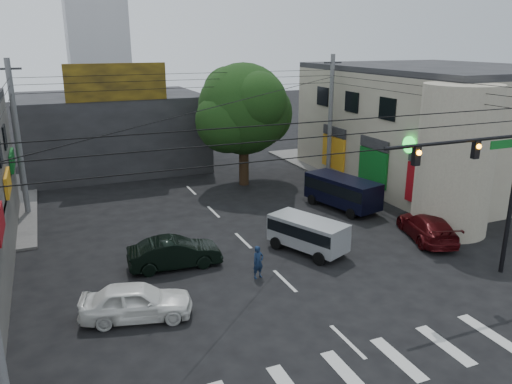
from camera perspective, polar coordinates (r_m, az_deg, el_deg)
ground at (r=20.71m, az=5.80°, el=-12.41°), size 160.00×160.00×0.00m
sidewalk_far_right at (r=44.28m, az=15.24°, el=3.23°), size 16.00×16.00×0.15m
building_right at (r=39.81m, az=20.09°, el=7.08°), size 14.00×18.00×8.00m
corner_column at (r=28.67m, az=21.79°, el=3.40°), size 4.00×4.00×8.00m
building_far at (r=42.62m, az=-16.12°, el=6.67°), size 14.00×10.00×6.00m
billboard at (r=37.27m, az=-15.67°, el=12.00°), size 7.00×0.30×2.60m
street_tree at (r=35.48m, az=-1.45°, el=9.42°), size 6.40×6.40×8.70m
traffic_gantry at (r=22.88m, az=24.94°, el=1.97°), size 7.10×0.35×7.20m
utility_pole_far_left at (r=32.26m, az=-25.55°, el=5.44°), size 0.32×0.32×9.20m
utility_pole_far_right at (r=37.59m, az=8.49°, el=8.32°), size 0.32×0.32×9.20m
dark_sedan at (r=23.55m, az=-9.28°, el=-6.87°), size 2.05×4.46×1.40m
white_compact at (r=19.74m, az=-13.50°, el=-12.05°), size 3.65×4.95×1.42m
maroon_sedan at (r=27.91m, az=18.95°, el=-3.77°), size 4.71×5.87×1.38m
silver_minivan at (r=24.90m, az=5.94°, el=-5.00°), size 5.19×4.57×1.71m
navy_van at (r=31.50m, az=9.83°, el=-0.15°), size 5.82×4.12×1.99m
traffic_officer at (r=22.21m, az=0.25°, el=-8.02°), size 0.72×0.62×1.50m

